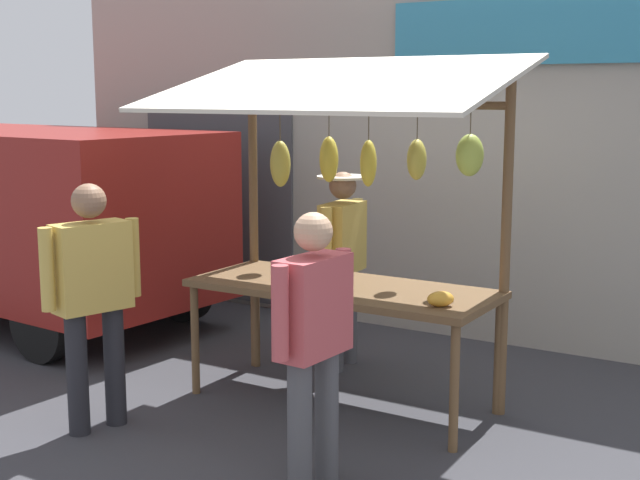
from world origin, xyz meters
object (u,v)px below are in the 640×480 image
Objects in this scene: shopper_in_striped_shirt at (313,333)px; parked_van at (4,205)px; market_stall at (345,193)px; vendor_with_sunhat at (342,254)px; shopper_with_shopping_bag at (93,289)px.

parked_van is at bearing 73.17° from shopper_in_striped_shirt.
parked_van is at bearing -6.46° from market_stall.
market_stall is 1.55× the size of vendor_with_sunhat.
parked_van reaches higher than vendor_with_sunhat.
parked_van reaches higher than shopper_with_shopping_bag.
shopper_with_shopping_bag is at bearing 154.10° from parked_van.
shopper_with_shopping_bag is 3.56m from parked_van.
parked_van is at bearing -91.69° from vendor_with_sunhat.
shopper_in_striped_shirt is (-0.55, 1.31, -0.62)m from market_stall.
market_stall reaches higher than shopper_in_striped_shirt.
shopper_with_shopping_bag is (1.71, 0.00, 0.05)m from shopper_in_striped_shirt.
vendor_with_sunhat is 0.97× the size of shopper_with_shopping_bag.
parked_van is (3.80, 0.24, 0.17)m from vendor_with_sunhat.
shopper_in_striped_shirt is 1.71m from shopper_with_shopping_bag.
vendor_with_sunhat is at bearing -58.84° from market_stall.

